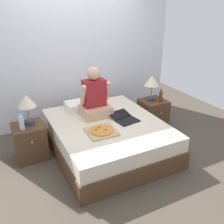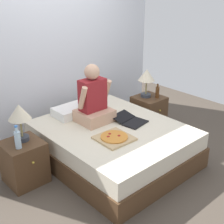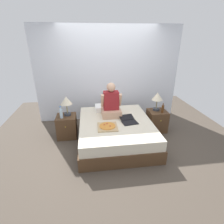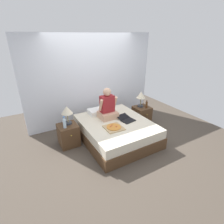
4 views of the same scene
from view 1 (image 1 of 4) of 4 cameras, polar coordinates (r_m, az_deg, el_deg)
name	(u,v)px [view 1 (image 1 of 4)]	position (r m, az deg, el deg)	size (l,w,h in m)	color
ground_plane	(107,150)	(4.01, -1.08, -8.60)	(5.84, 5.84, 0.00)	#4C4238
wall_back	(75,56)	(4.69, -8.40, 12.61)	(3.84, 0.12, 2.50)	silver
bed	(107,136)	(3.88, -1.11, -5.61)	(1.61, 1.92, 0.49)	#4C331E
nightstand_left	(30,141)	(3.91, -18.25, -6.38)	(0.44, 0.47, 0.53)	#4C331E
lamp_on_left_nightstand	(27,103)	(3.71, -18.95, 1.99)	(0.26, 0.26, 0.45)	#333842
water_bottle	(21,122)	(3.65, -19.99, -2.21)	(0.07, 0.07, 0.28)	silver
nightstand_right	(153,114)	(4.65, 9.29, -0.35)	(0.44, 0.47, 0.53)	#4C331E
lamp_on_right_nightstand	(152,82)	(4.47, 9.11, 6.71)	(0.26, 0.26, 0.45)	#333842
beer_bottle	(161,96)	(4.48, 11.06, 3.51)	(0.06, 0.06, 0.23)	#512D14
pillow	(82,105)	(4.26, -6.93, 1.63)	(0.52, 0.34, 0.12)	white
person_seated	(95,98)	(3.90, -3.96, 3.16)	(0.47, 0.40, 0.78)	tan
laptop	(125,119)	(3.83, 3.01, -1.55)	(0.38, 0.46, 0.07)	black
pizza_box	(101,131)	(3.47, -2.43, -4.41)	(0.41, 0.41, 0.05)	tan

